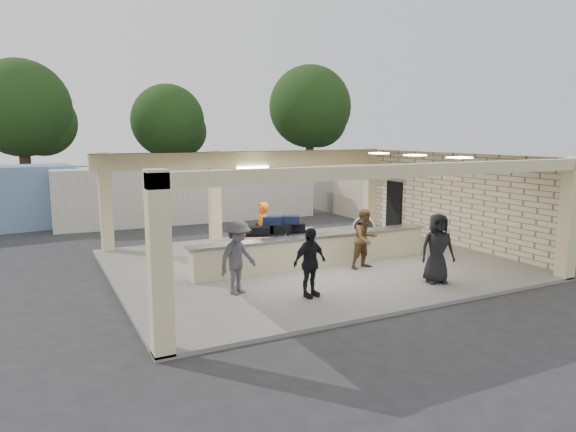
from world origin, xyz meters
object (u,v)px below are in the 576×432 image
car_white_a (314,190)px  car_white_b (377,187)px  luggage_cart (277,237)px  drum_fan (364,227)px  baggage_counter (316,250)px  passenger_d (437,248)px  passenger_a (365,239)px  container_white (190,193)px  passenger_b (310,263)px  car_dark (267,190)px  passenger_c (238,257)px  baggage_handler (262,232)px

car_white_a → car_white_b: bearing=-72.1°
luggage_cart → drum_fan: (4.45, 1.52, -0.30)m
baggage_counter → passenger_d: 3.75m
car_white_b → passenger_a: bearing=152.7°
car_white_a → container_white: bearing=126.0°
passenger_b → car_dark: passenger_b is taller
luggage_cart → baggage_counter: bearing=-31.8°
car_white_b → container_white: container_white is taller
luggage_cart → car_dark: (6.39, 14.80, -0.19)m
passenger_c → car_white_a: (11.19, 15.65, -0.34)m
car_dark → drum_fan: bearing=178.1°
baggage_counter → car_dark: bearing=70.7°
luggage_cart → drum_fan: 4.71m
baggage_handler → car_white_a: baggage_handler is taller
passenger_d → container_white: bearing=121.6°
car_dark → passenger_b: bearing=165.0°
baggage_counter → baggage_handler: bearing=133.4°
passenger_b → container_white: bearing=72.9°
baggage_handler → car_white_b: size_ratio=0.44×
car_dark → container_white: 8.28m
passenger_b → baggage_handler: bearing=69.7°
car_white_b → baggage_handler: bearing=142.8°
drum_fan → car_white_a: size_ratio=0.19×
passenger_a → passenger_d: bearing=-74.6°
baggage_counter → car_white_b: car_white_b is taller
drum_fan → luggage_cart: bearing=-121.5°
car_white_a → car_dark: bearing=69.5°
passenger_b → car_white_b: passenger_b is taller
passenger_a → car_white_a: passenger_a is taller
drum_fan → baggage_handler: (-4.84, -1.23, 0.45)m
passenger_d → car_dark: (3.48, 18.93, -0.35)m
luggage_cart → baggage_handler: size_ratio=1.52×
baggage_handler → passenger_c: baggage_handler is taller
passenger_c → car_white_b: (16.13, 15.88, -0.37)m
baggage_handler → passenger_d: passenger_d is taller
car_white_b → passenger_b: bearing=149.5°
passenger_a → car_white_b: size_ratio=0.42×
car_white_a → baggage_handler: bearing=159.5°
passenger_a → drum_fan: bearing=48.8°
passenger_b → passenger_c: (-1.52, 1.04, 0.07)m
car_dark → passenger_c: bearing=159.7°
drum_fan → car_white_b: (9.32, 11.75, 0.09)m
baggage_counter → drum_fan: (3.60, 2.55, 0.02)m
baggage_counter → car_dark: (5.54, 15.84, 0.13)m
passenger_d → passenger_c: bearing=-176.7°
passenger_d → car_white_a: bearing=90.4°
passenger_c → baggage_handler: bearing=29.1°
drum_fan → car_dark: 13.43m
passenger_c → container_white: 12.50m
baggage_counter → baggage_handler: (-1.25, 1.32, 0.47)m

